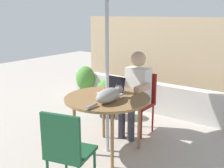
% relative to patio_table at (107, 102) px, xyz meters
% --- Properties ---
extents(ground_plane, '(14.00, 14.00, 0.00)m').
position_rel_patio_table_xyz_m(ground_plane, '(0.00, 0.00, -0.68)').
color(ground_plane, '#ADA399').
extents(fence_back, '(4.65, 0.08, 1.69)m').
position_rel_patio_table_xyz_m(fence_back, '(0.00, 2.44, 0.16)').
color(fence_back, tan).
rests_on(fence_back, ground).
extents(planter_wall_low, '(4.19, 0.20, 0.55)m').
position_rel_patio_table_xyz_m(planter_wall_low, '(0.00, 1.71, -0.41)').
color(planter_wall_low, beige).
rests_on(planter_wall_low, ground).
extents(patio_table, '(1.08, 1.08, 0.74)m').
position_rel_patio_table_xyz_m(patio_table, '(0.00, 0.00, 0.00)').
color(patio_table, olive).
rests_on(patio_table, ground).
extents(chair_occupied, '(0.40, 0.40, 0.90)m').
position_rel_patio_table_xyz_m(chair_occupied, '(0.00, 0.83, -0.15)').
color(chair_occupied, maroon).
rests_on(chair_occupied, ground).
extents(chair_empty, '(0.49, 0.49, 0.90)m').
position_rel_patio_table_xyz_m(chair_empty, '(0.27, -0.98, -0.15)').
color(chair_empty, '#194C2D').
rests_on(chair_empty, ground).
extents(person_seated, '(0.48, 0.48, 1.24)m').
position_rel_patio_table_xyz_m(person_seated, '(0.00, 0.67, 0.02)').
color(person_seated, white).
rests_on(person_seated, ground).
extents(laptop, '(0.30, 0.26, 0.21)m').
position_rel_patio_table_xyz_m(laptop, '(-0.05, 0.19, 0.12)').
color(laptop, silver).
rests_on(laptop, patio_table).
extents(cat, '(0.21, 0.65, 0.17)m').
position_rel_patio_table_xyz_m(cat, '(0.13, -0.13, 0.14)').
color(cat, gray).
rests_on(cat, patio_table).
extents(potted_plant_near_fence, '(0.39, 0.39, 0.68)m').
position_rel_patio_table_xyz_m(potted_plant_near_fence, '(-0.77, 1.01, -0.31)').
color(potted_plant_near_fence, '#33383D').
rests_on(potted_plant_near_fence, ground).
extents(potted_plant_by_chair, '(0.39, 0.39, 0.71)m').
position_rel_patio_table_xyz_m(potted_plant_by_chair, '(-1.72, 1.51, -0.29)').
color(potted_plant_by_chair, '#595654').
rests_on(potted_plant_by_chair, ground).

